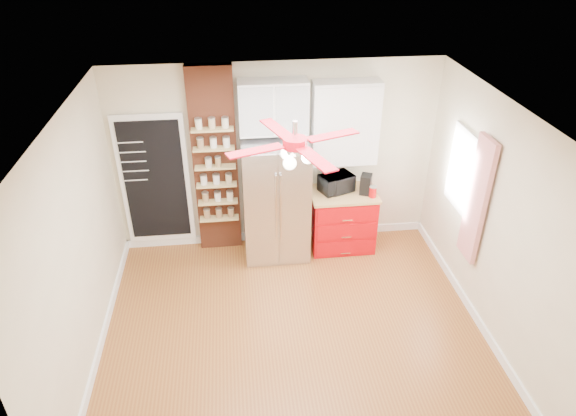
{
  "coord_description": "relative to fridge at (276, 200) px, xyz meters",
  "views": [
    {
      "loc": [
        -0.59,
        -4.52,
        4.4
      ],
      "look_at": [
        0.04,
        0.9,
        1.17
      ],
      "focal_mm": 32.0,
      "sensor_mm": 36.0,
      "label": 1
    }
  ],
  "objects": [
    {
      "name": "pantry_jar_oats",
      "position": [
        -0.89,
        0.12,
        0.56
      ],
      "size": [
        0.11,
        0.11,
        0.13
      ],
      "primitive_type": "cylinder",
      "rotation": [
        0.0,
        0.0,
        -0.2
      ],
      "color": "#C6B598",
      "rests_on": "brick_pillar"
    },
    {
      "name": "pantry_jar_beans",
      "position": [
        -0.76,
        0.12,
        0.56
      ],
      "size": [
        0.08,
        0.08,
        0.13
      ],
      "primitive_type": "cylinder",
      "rotation": [
        0.0,
        0.0,
        -0.05
      ],
      "color": "olive",
      "rests_on": "brick_pillar"
    },
    {
      "name": "window",
      "position": [
        2.28,
        -0.73,
        0.68
      ],
      "size": [
        0.04,
        0.75,
        1.05
      ],
      "primitive_type": "cube",
      "color": "white",
      "rests_on": "wall_right"
    },
    {
      "name": "fridge",
      "position": [
        0.0,
        0.0,
        0.0
      ],
      "size": [
        0.9,
        0.7,
        1.75
      ],
      "primitive_type": "cube",
      "color": "silver",
      "rests_on": "floor"
    },
    {
      "name": "upper_glass_cabinet",
      "position": [
        0.0,
        0.2,
        1.27
      ],
      "size": [
        0.9,
        0.35,
        0.7
      ],
      "primitive_type": "cube",
      "color": "white",
      "rests_on": "wall_back"
    },
    {
      "name": "wall_left",
      "position": [
        -2.2,
        -1.63,
        0.48
      ],
      "size": [
        0.02,
        4.0,
        2.7
      ],
      "primitive_type": "cube",
      "color": "beige",
      "rests_on": "floor"
    },
    {
      "name": "canister_left",
      "position": [
        1.34,
        -0.12,
        0.1
      ],
      "size": [
        0.13,
        0.13,
        0.15
      ],
      "primitive_type": "cylinder",
      "rotation": [
        0.0,
        0.0,
        -0.43
      ],
      "color": "red",
      "rests_on": "red_cabinet"
    },
    {
      "name": "coffee_maker",
      "position": [
        1.27,
        0.0,
        0.17
      ],
      "size": [
        0.21,
        0.23,
        0.28
      ],
      "primitive_type": "cube",
      "rotation": [
        0.0,
        0.0,
        -0.41
      ],
      "color": "black",
      "rests_on": "red_cabinet"
    },
    {
      "name": "wall_front",
      "position": [
        0.05,
        -3.63,
        0.48
      ],
      "size": [
        4.5,
        0.02,
        2.7
      ],
      "primitive_type": "cube",
      "color": "beige",
      "rests_on": "floor"
    },
    {
      "name": "brick_pillar",
      "position": [
        -0.8,
        0.29,
        0.48
      ],
      "size": [
        0.6,
        0.16,
        2.7
      ],
      "primitive_type": "cube",
      "color": "brown",
      "rests_on": "floor"
    },
    {
      "name": "ceiling",
      "position": [
        0.05,
        -1.63,
        1.83
      ],
      "size": [
        4.5,
        4.5,
        0.0
      ],
      "primitive_type": "plane",
      "color": "white",
      "rests_on": "wall_back"
    },
    {
      "name": "chalkboard",
      "position": [
        -1.65,
        0.33,
        0.23
      ],
      "size": [
        0.95,
        0.05,
        1.95
      ],
      "color": "white",
      "rests_on": "wall_back"
    },
    {
      "name": "curtain",
      "position": [
        2.23,
        -1.28,
        0.57
      ],
      "size": [
        0.06,
        0.4,
        1.55
      ],
      "primitive_type": "cube",
      "color": "red",
      "rests_on": "wall_right"
    },
    {
      "name": "red_cabinet",
      "position": [
        0.97,
        0.05,
        -0.42
      ],
      "size": [
        0.94,
        0.64,
        0.9
      ],
      "color": "#BD050B",
      "rests_on": "floor"
    },
    {
      "name": "ceiling_fan",
      "position": [
        0.05,
        -1.63,
        1.55
      ],
      "size": [
        1.4,
        1.4,
        0.44
      ],
      "color": "silver",
      "rests_on": "ceiling"
    },
    {
      "name": "wall_right",
      "position": [
        2.3,
        -1.63,
        0.48
      ],
      "size": [
        0.02,
        4.0,
        2.7
      ],
      "primitive_type": "cube",
      "color": "beige",
      "rests_on": "floor"
    },
    {
      "name": "upper_shelf_unit",
      "position": [
        0.97,
        0.22,
        1.0
      ],
      "size": [
        0.9,
        0.3,
        1.15
      ],
      "primitive_type": "cube",
      "color": "white",
      "rests_on": "wall_back"
    },
    {
      "name": "floor",
      "position": [
        0.05,
        -1.63,
        -0.88
      ],
      "size": [
        4.5,
        4.5,
        0.0
      ],
      "primitive_type": "plane",
      "color": "brown",
      "rests_on": "ground"
    },
    {
      "name": "wall_back",
      "position": [
        0.05,
        0.37,
        0.48
      ],
      "size": [
        4.5,
        0.02,
        2.7
      ],
      "primitive_type": "cube",
      "color": "beige",
      "rests_on": "floor"
    },
    {
      "name": "toaster_oven",
      "position": [
        0.87,
        0.11,
        0.15
      ],
      "size": [
        0.54,
        0.46,
        0.25
      ],
      "primitive_type": "imported",
      "rotation": [
        0.0,
        0.0,
        0.39
      ],
      "color": "black",
      "rests_on": "red_cabinet"
    },
    {
      "name": "canister_right",
      "position": [
        1.31,
        0.11,
        0.09
      ],
      "size": [
        0.11,
        0.11,
        0.12
      ],
      "primitive_type": "cylinder",
      "rotation": [
        0.0,
        0.0,
        -0.08
      ],
      "color": "#A40B09",
      "rests_on": "red_cabinet"
    }
  ]
}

